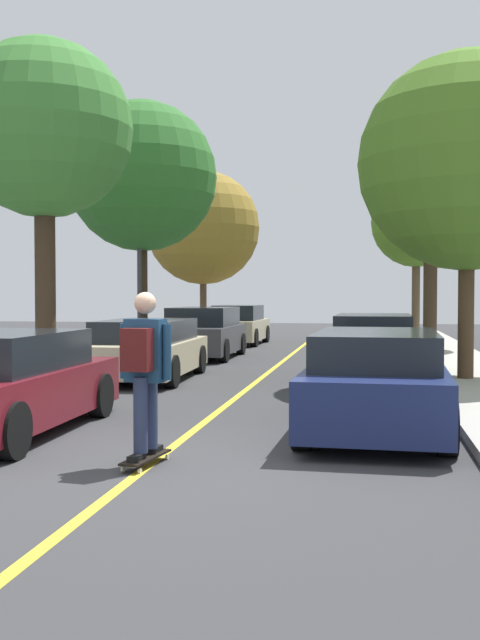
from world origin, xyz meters
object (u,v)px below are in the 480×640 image
Objects in this scene: skateboard at (146,458)px; street_tree_left_near at (142,177)px; street_tree_left_far at (203,228)px; street_tree_right_nearest at (467,162)px; street_tree_right_far at (416,223)px; parked_car_left_farthest at (239,325)px; street_tree_left_nearest at (44,131)px; street_tree_right_near at (431,190)px; parked_car_left_nearest at (3,384)px; parked_car_right_nearest at (377,381)px; parked_car_left_far at (203,333)px; skateboarder at (144,364)px; parked_car_left_near at (146,349)px; parked_car_right_near at (374,349)px; streetlamp at (139,250)px.

street_tree_left_near is at bearing 107.17° from skateboard.
street_tree_left_far is 1.02× the size of street_tree_right_nearest.
street_tree_right_far reaches higher than street_tree_right_nearest.
parked_car_left_farthest is 0.56× the size of street_tree_left_near.
street_tree_left_nearest is 7.86× the size of skateboard.
street_tree_right_near is (0.00, 8.76, 0.67)m from street_tree_right_nearest.
parked_car_left_nearest is 0.67× the size of street_tree_right_nearest.
parked_car_right_nearest is at bearing -97.22° from street_tree_right_near.
parked_car_right_nearest is at bearing 11.77° from parked_car_left_nearest.
parked_car_left_far is 0.58× the size of street_tree_left_near.
parked_car_left_near is at bearing 106.68° from skateboarder.
parked_car_left_far reaches higher than parked_car_right_near.
parked_car_right_near is (4.76, -11.14, -0.01)m from parked_car_left_farthest.
street_tree_left_far is at bearing 97.47° from parked_car_left_near.
street_tree_right_near is at bearing 24.05° from streetlamp.
street_tree_right_near is (6.57, 8.86, 4.44)m from parked_car_left_near.
street_tree_right_nearest is at bearing -90.00° from street_tree_right_far.
parked_car_left_farthest is 0.96× the size of parked_car_right_nearest.
streetlamp is (-1.75, 11.50, 2.42)m from parked_car_left_nearest.
street_tree_right_near is at bearing 53.45° from parked_car_left_near.
street_tree_left_nearest is 12.95m from street_tree_right_near.
street_tree_right_nearest reaches higher than parked_car_right_near.
street_tree_right_far is (6.57, 10.43, 4.02)m from parked_car_left_far.
skateboarder is (2.35, -7.84, 0.43)m from parked_car_left_near.
skateboard is (-4.21, -23.83, -4.64)m from street_tree_right_far.
skateboarder is (4.15, -21.59, -3.37)m from street_tree_left_far.
parked_car_left_farthest reaches higher than skateboard.
street_tree_left_nearest is 3.94× the size of skateboarder.
street_tree_left_far reaches higher than parked_car_left_nearest.
parked_car_right_near is 0.69× the size of street_tree_right_nearest.
street_tree_left_nearest reaches higher than parked_car_left_farthest.
skateboarder is at bearing -83.09° from parked_car_left_farthest.
street_tree_right_far is (1.80, 21.39, 4.06)m from parked_car_right_nearest.
street_tree_left_nearest is 1.06× the size of street_tree_right_nearest.
street_tree_right_near is 9.33m from streetlamp.
street_tree_right_near is at bearing -22.24° from parked_car_left_farthest.
parked_car_right_nearest is 0.66× the size of street_tree_right_far.
street_tree_left_far is at bearing 149.68° from street_tree_right_near.
street_tree_right_nearest is at bearing -58.49° from street_tree_left_far.
parked_car_left_nearest is 0.64× the size of street_tree_left_nearest.
street_tree_left_nearest is at bearing -130.26° from street_tree_right_near.
parked_car_left_nearest is 5.01× the size of skateboard.
parked_car_right_nearest is at bearing -90.00° from parked_car_right_near.
parked_car_left_far is at bearing -77.54° from street_tree_left_far.
street_tree_right_nearest is at bearing -39.94° from parked_car_left_far.
skateboard is at bearing -79.09° from street_tree_left_far.
street_tree_right_far is at bearing 51.11° from street_tree_left_near.
parked_car_left_far is 0.64× the size of street_tree_left_far.
parked_car_left_near is 0.66× the size of street_tree_right_far.
street_tree_right_nearest is at bearing -33.55° from street_tree_left_near.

